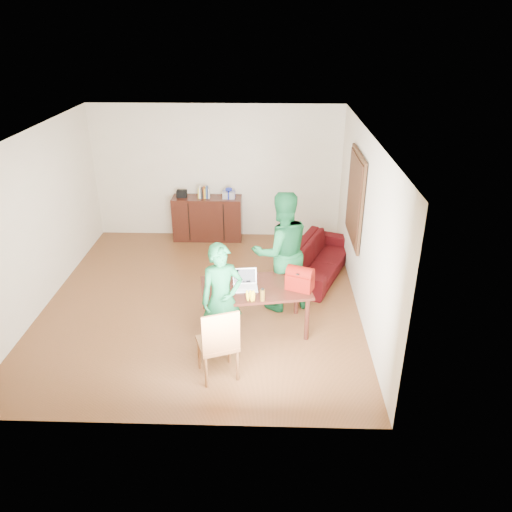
{
  "coord_description": "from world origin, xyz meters",
  "views": [
    {
      "loc": [
        1.09,
        -7.0,
        4.21
      ],
      "look_at": [
        0.89,
        -0.6,
        1.11
      ],
      "focal_mm": 35.0,
      "sensor_mm": 36.0,
      "label": 1
    }
  ],
  "objects_px": {
    "laptop": "(245,286)",
    "red_bag": "(300,280)",
    "table": "(256,292)",
    "sofa": "(318,259)",
    "chair": "(218,356)",
    "bottle": "(263,295)",
    "person_near": "(222,299)",
    "person_far": "(281,251)"
  },
  "relations": [
    {
      "from": "table",
      "to": "chair",
      "type": "height_order",
      "value": "chair"
    },
    {
      "from": "table",
      "to": "person_far",
      "type": "relative_size",
      "value": 0.86
    },
    {
      "from": "person_far",
      "to": "bottle",
      "type": "bearing_deg",
      "value": 56.96
    },
    {
      "from": "person_near",
      "to": "person_far",
      "type": "xyz_separation_m",
      "value": [
        0.81,
        1.16,
        0.17
      ]
    },
    {
      "from": "laptop",
      "to": "bottle",
      "type": "distance_m",
      "value": 0.41
    },
    {
      "from": "laptop",
      "to": "red_bag",
      "type": "xyz_separation_m",
      "value": [
        0.77,
        0.02,
        0.09
      ]
    },
    {
      "from": "chair",
      "to": "bottle",
      "type": "bearing_deg",
      "value": 31.0
    },
    {
      "from": "person_near",
      "to": "chair",
      "type": "bearing_deg",
      "value": -109.49
    },
    {
      "from": "person_near",
      "to": "sofa",
      "type": "distance_m",
      "value": 2.78
    },
    {
      "from": "chair",
      "to": "laptop",
      "type": "relative_size",
      "value": 2.86
    },
    {
      "from": "red_bag",
      "to": "sofa",
      "type": "relative_size",
      "value": 0.18
    },
    {
      "from": "laptop",
      "to": "sofa",
      "type": "distance_m",
      "value": 2.27
    },
    {
      "from": "table",
      "to": "red_bag",
      "type": "relative_size",
      "value": 4.46
    },
    {
      "from": "person_near",
      "to": "red_bag",
      "type": "distance_m",
      "value": 1.15
    },
    {
      "from": "table",
      "to": "red_bag",
      "type": "distance_m",
      "value": 0.66
    },
    {
      "from": "laptop",
      "to": "bottle",
      "type": "height_order",
      "value": "laptop"
    },
    {
      "from": "person_far",
      "to": "sofa",
      "type": "distance_m",
      "value": 1.48
    },
    {
      "from": "bottle",
      "to": "sofa",
      "type": "bearing_deg",
      "value": 66.58
    },
    {
      "from": "person_near",
      "to": "sofa",
      "type": "height_order",
      "value": "person_near"
    },
    {
      "from": "sofa",
      "to": "red_bag",
      "type": "bearing_deg",
      "value": -170.9
    },
    {
      "from": "table",
      "to": "laptop",
      "type": "relative_size",
      "value": 4.56
    },
    {
      "from": "table",
      "to": "sofa",
      "type": "xyz_separation_m",
      "value": [
        1.06,
        1.82,
        -0.34
      ]
    },
    {
      "from": "person_far",
      "to": "laptop",
      "type": "distance_m",
      "value": 0.93
    },
    {
      "from": "laptop",
      "to": "red_bag",
      "type": "height_order",
      "value": "red_bag"
    },
    {
      "from": "person_near",
      "to": "person_far",
      "type": "relative_size",
      "value": 0.83
    },
    {
      "from": "chair",
      "to": "person_near",
      "type": "height_order",
      "value": "person_near"
    },
    {
      "from": "table",
      "to": "red_bag",
      "type": "xyz_separation_m",
      "value": [
        0.62,
        -0.03,
        0.22
      ]
    },
    {
      "from": "table",
      "to": "chair",
      "type": "xyz_separation_m",
      "value": [
        -0.44,
        -1.06,
        -0.33
      ]
    },
    {
      "from": "person_far",
      "to": "laptop",
      "type": "relative_size",
      "value": 5.27
    },
    {
      "from": "laptop",
      "to": "red_bag",
      "type": "bearing_deg",
      "value": -4.52
    },
    {
      "from": "bottle",
      "to": "table",
      "type": "bearing_deg",
      "value": 105.98
    },
    {
      "from": "person_far",
      "to": "table",
      "type": "bearing_deg",
      "value": 42.59
    },
    {
      "from": "chair",
      "to": "sofa",
      "type": "distance_m",
      "value": 3.25
    },
    {
      "from": "table",
      "to": "red_bag",
      "type": "height_order",
      "value": "red_bag"
    },
    {
      "from": "person_near",
      "to": "laptop",
      "type": "height_order",
      "value": "person_near"
    },
    {
      "from": "person_near",
      "to": "person_far",
      "type": "distance_m",
      "value": 1.42
    },
    {
      "from": "red_bag",
      "to": "sofa",
      "type": "bearing_deg",
      "value": 99.21
    },
    {
      "from": "red_bag",
      "to": "sofa",
      "type": "distance_m",
      "value": 1.98
    },
    {
      "from": "chair",
      "to": "bottle",
      "type": "height_order",
      "value": "chair"
    },
    {
      "from": "person_near",
      "to": "laptop",
      "type": "relative_size",
      "value": 4.36
    },
    {
      "from": "table",
      "to": "sofa",
      "type": "bearing_deg",
      "value": 50.03
    },
    {
      "from": "laptop",
      "to": "person_far",
      "type": "bearing_deg",
      "value": 49.32
    }
  ]
}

